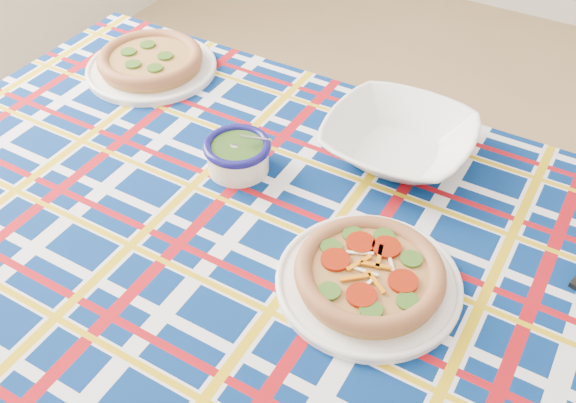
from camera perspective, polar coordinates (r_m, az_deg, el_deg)
The scene contains 7 objects.
floor at distance 1.94m, azimuth 13.72°, elevation -10.08°, with size 4.00×4.00×0.00m, color olive.
dining_table at distance 1.13m, azimuth -1.12°, elevation -6.22°, with size 1.55×0.97×0.73m.
tablecloth at distance 1.11m, azimuth -1.13°, elevation -5.42°, with size 1.58×1.00×0.10m, color navy, non-canonical shape.
main_focaccia_plate at distance 1.00m, azimuth 7.27°, elevation -6.32°, with size 0.30×0.30×0.06m, color #A8733B, non-canonical shape.
pesto_bowl at distance 1.19m, azimuth -4.50°, elevation 4.32°, with size 0.13×0.13×0.07m, color #1B380F, non-canonical shape.
serving_bowl at distance 1.24m, azimuth 9.80°, elevation 5.37°, with size 0.28×0.28×0.07m, color white.
second_focaccia_plate at distance 1.51m, azimuth -12.14°, elevation 12.19°, with size 0.30×0.30×0.05m, color #A8733B, non-canonical shape.
Camera 1 is at (0.17, -1.20, 1.51)m, focal length 40.00 mm.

